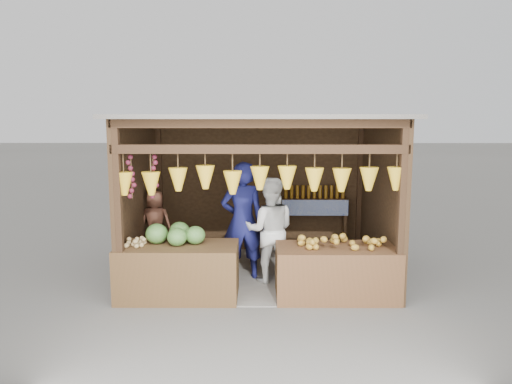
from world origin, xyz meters
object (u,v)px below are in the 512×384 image
counter_right (336,272)px  man_standing (243,221)px  counter_left (178,271)px  woman_standing (270,230)px  vendor_seated (156,223)px

counter_right → man_standing: bearing=149.4°
counter_left → man_standing: 1.36m
counter_left → counter_right: 2.31m
counter_left → counter_right: bearing=0.3°
counter_right → man_standing: size_ratio=0.91×
man_standing → woman_standing: man_standing is taller
woman_standing → vendor_seated: woman_standing is taller
counter_right → woman_standing: 1.27m
counter_right → man_standing: (-1.39, 0.82, 0.58)m
counter_left → vendor_seated: 1.47m
counter_right → vendor_seated: vendor_seated is taller
counter_left → vendor_seated: bearing=114.4°
man_standing → vendor_seated: size_ratio=1.72×
counter_left → man_standing: bearing=42.4°
counter_left → woman_standing: (1.35, 0.72, 0.45)m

